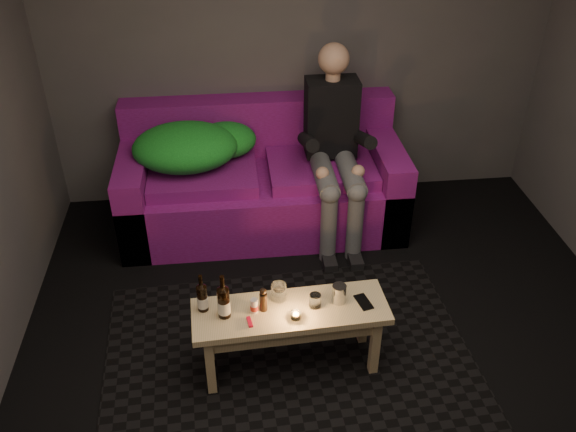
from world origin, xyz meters
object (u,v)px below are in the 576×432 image
at_px(coffee_table, 291,319).
at_px(steel_cup, 339,294).
at_px(sofa, 262,183).
at_px(beer_bottle_a, 202,297).
at_px(beer_bottle_b, 224,302).
at_px(person, 335,143).

bearing_deg(coffee_table, steel_cup, 7.00).
bearing_deg(sofa, steel_cup, -78.28).
xyz_separation_m(coffee_table, beer_bottle_a, (-0.50, 0.05, 0.17)).
bearing_deg(beer_bottle_a, coffee_table, -5.83).
bearing_deg(beer_bottle_a, beer_bottle_b, -28.62).
bearing_deg(beer_bottle_a, person, 54.73).
bearing_deg(steel_cup, coffee_table, -173.00).
xyz_separation_m(person, coffee_table, (-0.50, -1.46, -0.38)).
height_order(coffee_table, beer_bottle_a, beer_bottle_a).
xyz_separation_m(sofa, steel_cup, (0.33, -1.60, 0.18)).
xyz_separation_m(sofa, person, (0.54, -0.18, 0.42)).
bearing_deg(sofa, beer_bottle_b, -101.33).
distance_m(person, beer_bottle_a, 1.74).
height_order(coffee_table, steel_cup, steel_cup).
height_order(sofa, coffee_table, sofa).
bearing_deg(beer_bottle_b, beer_bottle_a, 151.38).
distance_m(sofa, coffee_table, 1.64).
bearing_deg(beer_bottle_b, sofa, 78.67).
bearing_deg(sofa, beer_bottle_a, -105.88).
xyz_separation_m(beer_bottle_a, steel_cup, (0.78, -0.02, -0.03)).
relative_size(person, coffee_table, 1.27).
xyz_separation_m(beer_bottle_b, steel_cup, (0.66, 0.05, -0.05)).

